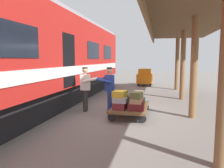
{
  "coord_description": "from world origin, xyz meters",
  "views": [
    {
      "loc": [
        -1.12,
        7.75,
        1.99
      ],
      "look_at": [
        0.45,
        0.46,
        1.15
      ],
      "focal_mm": 35.0,
      "sensor_mm": 36.0,
      "label": 1
    }
  ],
  "objects_px": {
    "suitcase_burgundy_valise": "(120,106)",
    "suitcase_navy_fabric": "(123,103)",
    "suitcase_slate_roller": "(123,97)",
    "porter_by_door": "(86,87)",
    "suitcase_cream_canvas": "(139,95)",
    "suitcase_tan_vintage": "(136,101)",
    "suitcase_red_plastic": "(138,102)",
    "porter_in_overalls": "(109,88)",
    "suitcase_maroon_trunk": "(136,107)",
    "suitcase_olive_duffel": "(136,95)",
    "suitcase_gray_aluminum": "(120,100)",
    "suitcase_yellow_case": "(120,94)",
    "baggage_tug": "(145,77)",
    "suitcase_teal_softside": "(139,100)",
    "suitcase_brown_leather": "(125,99)",
    "train_car": "(33,58)",
    "luggage_cart": "(130,107)"
  },
  "relations": [
    {
      "from": "suitcase_yellow_case",
      "to": "suitcase_burgundy_valise",
      "type": "bearing_deg",
      "value": -119.77
    },
    {
      "from": "suitcase_gray_aluminum",
      "to": "suitcase_yellow_case",
      "type": "distance_m",
      "value": 0.19
    },
    {
      "from": "suitcase_maroon_trunk",
      "to": "porter_by_door",
      "type": "bearing_deg",
      "value": -24.08
    },
    {
      "from": "train_car",
      "to": "suitcase_burgundy_valise",
      "type": "height_order",
      "value": "train_car"
    },
    {
      "from": "suitcase_yellow_case",
      "to": "baggage_tug",
      "type": "distance_m",
      "value": 9.85
    },
    {
      "from": "baggage_tug",
      "to": "suitcase_gray_aluminum",
      "type": "bearing_deg",
      "value": 88.9
    },
    {
      "from": "suitcase_maroon_trunk",
      "to": "suitcase_teal_softside",
      "type": "bearing_deg",
      "value": -90.0
    },
    {
      "from": "suitcase_teal_softside",
      "to": "porter_in_overalls",
      "type": "height_order",
      "value": "porter_in_overalls"
    },
    {
      "from": "suitcase_slate_roller",
      "to": "porter_by_door",
      "type": "xyz_separation_m",
      "value": [
        1.51,
        -0.33,
        0.27
      ]
    },
    {
      "from": "suitcase_burgundy_valise",
      "to": "suitcase_navy_fabric",
      "type": "distance_m",
      "value": 0.6
    },
    {
      "from": "suitcase_maroon_trunk",
      "to": "suitcase_olive_duffel",
      "type": "bearing_deg",
      "value": -80.93
    },
    {
      "from": "suitcase_gray_aluminum",
      "to": "suitcase_yellow_case",
      "type": "relative_size",
      "value": 0.96
    },
    {
      "from": "suitcase_teal_softside",
      "to": "suitcase_slate_roller",
      "type": "relative_size",
      "value": 0.96
    },
    {
      "from": "suitcase_brown_leather",
      "to": "suitcase_red_plastic",
      "type": "distance_m",
      "value": 0.81
    },
    {
      "from": "suitcase_red_plastic",
      "to": "suitcase_navy_fabric",
      "type": "bearing_deg",
      "value": 0.0
    },
    {
      "from": "suitcase_cream_canvas",
      "to": "suitcase_gray_aluminum",
      "type": "height_order",
      "value": "suitcase_cream_canvas"
    },
    {
      "from": "suitcase_maroon_trunk",
      "to": "suitcase_yellow_case",
      "type": "bearing_deg",
      "value": 0.88
    },
    {
      "from": "suitcase_olive_duffel",
      "to": "porter_by_door",
      "type": "bearing_deg",
      "value": -23.99
    },
    {
      "from": "suitcase_burgundy_valise",
      "to": "porter_by_door",
      "type": "relative_size",
      "value": 0.27
    },
    {
      "from": "suitcase_red_plastic",
      "to": "suitcase_olive_duffel",
      "type": "xyz_separation_m",
      "value": [
        0.0,
        0.59,
        0.34
      ]
    },
    {
      "from": "suitcase_navy_fabric",
      "to": "suitcase_gray_aluminum",
      "type": "relative_size",
      "value": 1.3
    },
    {
      "from": "porter_in_overalls",
      "to": "porter_by_door",
      "type": "height_order",
      "value": "same"
    },
    {
      "from": "suitcase_olive_duffel",
      "to": "suitcase_red_plastic",
      "type": "bearing_deg",
      "value": -90.06
    },
    {
      "from": "suitcase_cream_canvas",
      "to": "porter_in_overalls",
      "type": "distance_m",
      "value": 1.18
    },
    {
      "from": "suitcase_maroon_trunk",
      "to": "suitcase_yellow_case",
      "type": "distance_m",
      "value": 0.68
    },
    {
      "from": "suitcase_slate_roller",
      "to": "porter_by_door",
      "type": "relative_size",
      "value": 0.27
    },
    {
      "from": "suitcase_teal_softside",
      "to": "suitcase_maroon_trunk",
      "type": "bearing_deg",
      "value": 90.0
    },
    {
      "from": "train_car",
      "to": "suitcase_maroon_trunk",
      "type": "height_order",
      "value": "train_car"
    },
    {
      "from": "luggage_cart",
      "to": "suitcase_cream_canvas",
      "type": "relative_size",
      "value": 3.91
    },
    {
      "from": "suitcase_teal_softside",
      "to": "baggage_tug",
      "type": "xyz_separation_m",
      "value": [
        0.34,
        -8.65,
        0.18
      ]
    },
    {
      "from": "suitcase_yellow_case",
      "to": "suitcase_olive_duffel",
      "type": "bearing_deg",
      "value": -178.7
    },
    {
      "from": "suitcase_red_plastic",
      "to": "suitcase_tan_vintage",
      "type": "bearing_deg",
      "value": 88.93
    },
    {
      "from": "suitcase_navy_fabric",
      "to": "baggage_tug",
      "type": "bearing_deg",
      "value": -91.24
    },
    {
      "from": "suitcase_red_plastic",
      "to": "suitcase_teal_softside",
      "type": "bearing_deg",
      "value": -90.0
    },
    {
      "from": "suitcase_cream_canvas",
      "to": "suitcase_tan_vintage",
      "type": "bearing_deg",
      "value": 86.41
    },
    {
      "from": "suitcase_tan_vintage",
      "to": "porter_by_door",
      "type": "distance_m",
      "value": 2.23
    },
    {
      "from": "suitcase_navy_fabric",
      "to": "suitcase_teal_softside",
      "type": "xyz_separation_m",
      "value": [
        -0.54,
        -0.6,
        0.01
      ]
    },
    {
      "from": "suitcase_red_plastic",
      "to": "porter_in_overalls",
      "type": "distance_m",
      "value": 1.22
    },
    {
      "from": "suitcase_brown_leather",
      "to": "suitcase_yellow_case",
      "type": "relative_size",
      "value": 1.13
    },
    {
      "from": "suitcase_olive_duffel",
      "to": "suitcase_gray_aluminum",
      "type": "xyz_separation_m",
      "value": [
        0.53,
        0.03,
        -0.16
      ]
    },
    {
      "from": "suitcase_tan_vintage",
      "to": "baggage_tug",
      "type": "relative_size",
      "value": 0.22
    },
    {
      "from": "suitcase_olive_duffel",
      "to": "suitcase_tan_vintage",
      "type": "bearing_deg",
      "value": 7.64
    },
    {
      "from": "suitcase_slate_roller",
      "to": "porter_in_overalls",
      "type": "xyz_separation_m",
      "value": [
        0.59,
        -0.28,
        0.27
      ]
    },
    {
      "from": "porter_by_door",
      "to": "baggage_tug",
      "type": "xyz_separation_m",
      "value": [
        -1.69,
        -8.93,
        -0.3
      ]
    },
    {
      "from": "suitcase_red_plastic",
      "to": "suitcase_maroon_trunk",
      "type": "relative_size",
      "value": 0.91
    },
    {
      "from": "suitcase_olive_duffel",
      "to": "porter_by_door",
      "type": "xyz_separation_m",
      "value": [
        2.03,
        -0.9,
        0.09
      ]
    },
    {
      "from": "suitcase_navy_fabric",
      "to": "suitcase_maroon_trunk",
      "type": "bearing_deg",
      "value": 132.31
    },
    {
      "from": "suitcase_red_plastic",
      "to": "suitcase_gray_aluminum",
      "type": "height_order",
      "value": "suitcase_gray_aluminum"
    },
    {
      "from": "suitcase_burgundy_valise",
      "to": "suitcase_gray_aluminum",
      "type": "relative_size",
      "value": 0.99
    },
    {
      "from": "suitcase_brown_leather",
      "to": "baggage_tug",
      "type": "xyz_separation_m",
      "value": [
        -0.2,
        -8.65,
        0.14
      ]
    }
  ]
}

